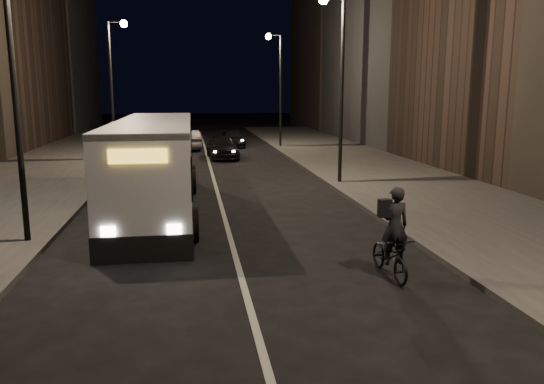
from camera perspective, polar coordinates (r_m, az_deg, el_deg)
name	(u,v)px	position (r m, az deg, el deg)	size (l,w,h in m)	color
ground	(244,286)	(11.86, -3.07, -10.06)	(180.00, 180.00, 0.00)	black
sidewalk_right	(384,175)	(27.11, 12.01, 1.81)	(7.00, 70.00, 0.16)	#323230
sidewalk_left	(26,184)	(26.43, -24.99, 0.80)	(7.00, 70.00, 0.16)	#323230
building_row_right	(422,3)	(42.60, 15.82, 18.93)	(8.00, 61.00, 21.00)	black
streetlight_right_mid	(336,64)	(23.93, 6.94, 13.49)	(1.20, 0.44, 8.12)	black
streetlight_right_far	(277,75)	(39.56, 0.54, 12.50)	(1.20, 0.44, 8.12)	black
streetlight_left_near	(21,46)	(15.66, -25.35, 13.99)	(1.20, 0.44, 8.12)	black
streetlight_left_far	(115,71)	(33.32, -16.52, 12.37)	(1.20, 0.44, 8.12)	black
city_bus	(155,162)	(19.15, -12.43, 3.17)	(2.86, 11.99, 3.22)	white
cyclist_on_bicycle	(391,247)	(12.46, 12.71, -5.81)	(0.75, 1.89, 2.15)	black
car_near	(222,147)	(33.80, -5.37, 4.88)	(1.74, 4.32, 1.47)	black
car_mid	(188,140)	(39.08, -9.05, 5.55)	(1.50, 4.30, 1.42)	#363538
car_far	(233,139)	(40.98, -4.26, 5.74)	(1.67, 4.12, 1.20)	black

